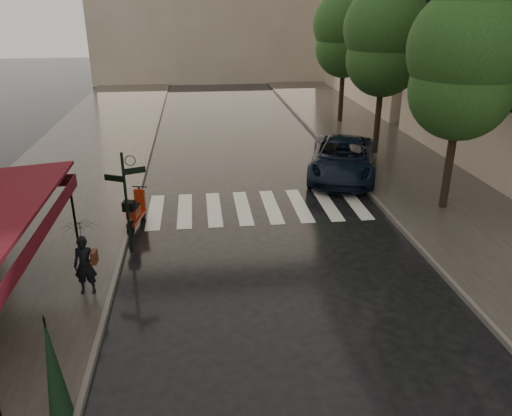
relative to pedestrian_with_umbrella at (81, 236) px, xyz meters
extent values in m
plane|color=black|center=(2.00, -0.62, -1.71)|extent=(120.00, 120.00, 0.00)
cube|color=#38332D|center=(-2.50, 11.38, -1.65)|extent=(6.00, 60.00, 0.12)
cube|color=#38332D|center=(12.25, 11.38, -1.65)|extent=(5.50, 60.00, 0.12)
cube|color=#595651|center=(0.55, 11.38, -1.64)|extent=(0.12, 60.00, 0.16)
cube|color=#595651|center=(9.45, 11.38, -1.64)|extent=(0.12, 60.00, 0.16)
cube|color=silver|center=(1.30, 5.38, -1.71)|extent=(0.50, 3.20, 0.01)
cube|color=silver|center=(2.35, 5.38, -1.71)|extent=(0.50, 3.20, 0.01)
cube|color=silver|center=(3.40, 5.38, -1.71)|extent=(0.50, 3.20, 0.01)
cube|color=silver|center=(4.45, 5.38, -1.71)|extent=(0.50, 3.20, 0.01)
cube|color=silver|center=(5.50, 5.38, -1.71)|extent=(0.50, 3.20, 0.01)
cube|color=silver|center=(6.55, 5.38, -1.71)|extent=(0.50, 3.20, 0.01)
cube|color=silver|center=(7.60, 5.38, -1.71)|extent=(0.50, 3.20, 0.01)
cube|color=silver|center=(8.65, 5.38, -1.71)|extent=(0.50, 3.20, 0.01)
cube|color=#4A0A10|center=(-0.52, -1.12, 0.64)|extent=(0.04, 7.00, 0.35)
cylinder|color=black|center=(-0.65, 2.13, -0.42)|extent=(0.07, 0.07, 2.35)
cylinder|color=black|center=(0.80, 2.38, -0.16)|extent=(0.08, 0.08, 3.10)
cube|color=black|center=(1.10, 2.38, 0.84)|extent=(0.62, 0.26, 0.18)
cube|color=black|center=(0.52, 2.38, 0.64)|extent=(0.56, 0.29, 0.18)
cylinder|color=black|center=(11.60, 4.38, 0.54)|extent=(0.28, 0.28, 4.26)
sphere|color=#163E16|center=(11.60, 4.38, 2.59)|extent=(3.40, 3.40, 3.40)
sphere|color=#163E16|center=(11.60, 4.38, 3.88)|extent=(3.80, 3.80, 3.80)
sphere|color=#163E16|center=(11.60, 4.38, 5.10)|extent=(2.60, 2.60, 2.60)
cylinder|color=black|center=(11.50, 11.38, 0.65)|extent=(0.28, 0.28, 4.48)
sphere|color=#163E16|center=(11.50, 11.38, 2.81)|extent=(3.40, 3.40, 3.40)
sphere|color=#163E16|center=(11.50, 11.38, 4.17)|extent=(3.80, 3.80, 3.80)
cylinder|color=black|center=(11.70, 18.38, 0.59)|extent=(0.28, 0.28, 4.37)
sphere|color=#163E16|center=(11.70, 18.38, 2.70)|extent=(3.40, 3.40, 3.40)
sphere|color=#163E16|center=(11.70, 18.38, 4.02)|extent=(3.80, 3.80, 3.80)
sphere|color=#163E16|center=(11.70, 18.38, 5.27)|extent=(2.60, 2.60, 2.60)
imported|color=black|center=(0.00, 0.00, -0.82)|extent=(0.58, 0.40, 1.55)
imported|color=black|center=(0.00, 0.00, 0.38)|extent=(0.96, 0.98, 0.84)
cube|color=#492013|center=(0.25, -0.01, -0.59)|extent=(0.14, 0.29, 0.33)
cylinder|color=black|center=(0.67, 3.49, -1.45)|extent=(0.20, 0.53, 0.52)
cylinder|color=black|center=(0.92, 4.81, -1.45)|extent=(0.20, 0.53, 0.52)
cube|color=maroon|center=(0.80, 4.18, -1.37)|extent=(0.55, 1.43, 0.11)
cube|color=maroon|center=(0.75, 3.91, -1.05)|extent=(0.43, 0.64, 0.30)
cube|color=maroon|center=(0.89, 4.65, -0.96)|extent=(0.36, 0.19, 0.81)
cylinder|color=black|center=(0.91, 4.76, -0.51)|extent=(0.49, 0.13, 0.04)
cube|color=black|center=(0.67, 3.52, -0.69)|extent=(0.40, 0.38, 0.30)
imported|color=black|center=(9.00, 8.43, -0.92)|extent=(4.26, 6.26, 1.59)
cylinder|color=black|center=(0.35, -4.31, -0.50)|extent=(0.04, 0.04, 2.08)
cone|color=black|center=(0.35, -4.31, -0.40)|extent=(0.41, 0.41, 1.98)
camera|label=1|loc=(2.94, -11.34, 5.29)|focal=35.00mm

